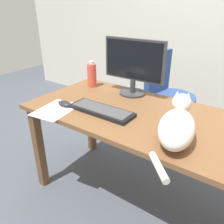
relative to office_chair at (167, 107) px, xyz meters
The scene contains 9 objects.
ground_plane 0.96m from the office_chair, 75.21° to the right, with size 8.00×8.00×0.00m, color #474C56.
desk 0.89m from the office_chair, 75.21° to the right, with size 1.66×0.75×0.72m.
office_chair is the anchor object (origin of this frame).
monitor 0.78m from the office_chair, 97.13° to the right, with size 0.48×0.20×0.42m.
keyboard 1.02m from the office_chair, 93.84° to the right, with size 0.44×0.15×0.03m.
cat 1.16m from the office_chair, 65.93° to the right, with size 0.27×0.60×0.20m.
computer_mouse 1.14m from the office_chair, 107.59° to the right, with size 0.11×0.06×0.04m, color #232328.
paper_sheet 1.20m from the office_chair, 106.72° to the right, with size 0.21×0.30×0.00m, color white.
water_bottle 0.86m from the office_chair, 125.23° to the right, with size 0.08×0.08×0.22m.
Camera 1 is at (0.55, -1.19, 1.37)m, focal length 36.92 mm.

